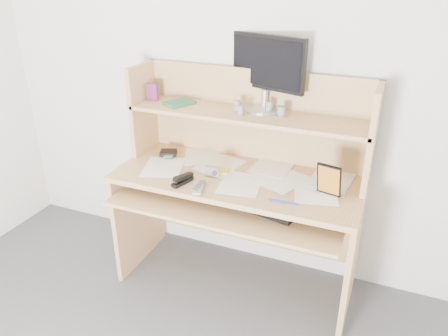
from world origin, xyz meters
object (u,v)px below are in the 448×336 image
at_px(desk, 242,179).
at_px(tv_remote, 199,187).
at_px(monitor, 266,70).
at_px(game_case, 329,180).
at_px(keyboard, 259,205).

height_order(desk, tv_remote, desk).
height_order(desk, monitor, monitor).
height_order(tv_remote, monitor, monitor).
distance_m(desk, game_case, 0.55).
xyz_separation_m(keyboard, tv_remote, (-0.31, -0.10, 0.10)).
bearing_deg(monitor, desk, -93.29).
height_order(keyboard, game_case, game_case).
bearing_deg(keyboard, desk, 143.41).
bearing_deg(monitor, tv_remote, -95.47).
xyz_separation_m(tv_remote, game_case, (0.65, 0.18, 0.08)).
relative_size(desk, game_case, 7.86).
bearing_deg(tv_remote, desk, 51.36).
xyz_separation_m(desk, tv_remote, (-0.13, -0.30, 0.07)).
xyz_separation_m(keyboard, monitor, (-0.11, 0.38, 0.64)).
bearing_deg(tv_remote, game_case, 0.98).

